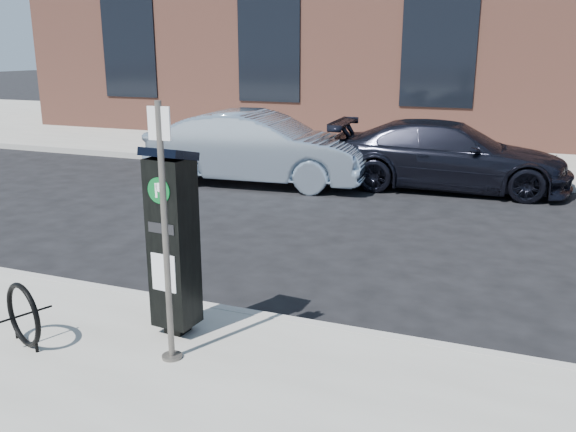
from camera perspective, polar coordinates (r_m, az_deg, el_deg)
The scene contains 10 objects.
ground at distance 6.56m, azimuth -3.11°, elevation -10.14°, with size 120.00×120.00×0.00m, color black.
sidewalk_far at distance 19.71m, azimuth 14.24°, elevation 6.94°, with size 60.00×12.00×0.15m, color gray.
curb_near at distance 6.51m, azimuth -3.19°, elevation -9.62°, with size 60.00×0.12×0.16m, color #9E9B93.
curb_far at distance 13.89m, azimuth 10.85°, elevation 3.72°, with size 60.00×0.12×0.16m, color #9E9B93.
building at distance 22.53m, azimuth 16.05°, elevation 18.22°, with size 28.00×10.05×8.25m.
parking_kiosk at distance 5.82m, azimuth -10.69°, elevation -2.22°, with size 0.45×0.41×1.83m.
sign_pole at distance 5.26m, azimuth -11.40°, elevation -1.98°, with size 0.20×0.18×2.28m.
bike_rack at distance 6.19m, azimuth -23.52°, elevation -8.51°, with size 0.60×0.27×0.62m.
car_silver at distance 13.08m, azimuth -2.79°, elevation 6.37°, with size 1.63×4.69×1.54m, color #91A4B8.
car_dark at distance 13.02m, azimuth 14.79°, elevation 5.51°, with size 1.95×4.80×1.39m, color black.
Camera 1 is at (2.50, -5.36, 2.83)m, focal length 38.00 mm.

